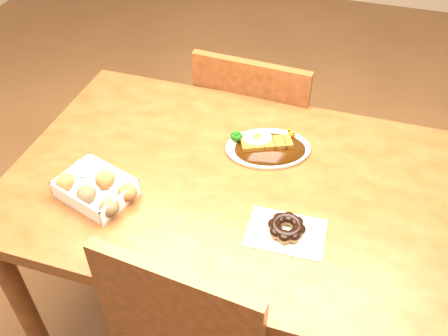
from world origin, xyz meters
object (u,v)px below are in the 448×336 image
(donut_box, at_px, (96,188))
(pon_de_ring, at_px, (286,228))
(katsu_curry_plate, at_px, (266,146))
(table, at_px, (230,204))
(chair_far, at_px, (258,136))

(donut_box, xyz_separation_m, pon_de_ring, (0.50, 0.02, -0.01))
(katsu_curry_plate, distance_m, pon_de_ring, 0.32)
(donut_box, bearing_deg, pon_de_ring, 2.42)
(donut_box, bearing_deg, katsu_curry_plate, 39.54)
(table, height_order, katsu_curry_plate, katsu_curry_plate)
(chair_far, bearing_deg, pon_de_ring, 112.45)
(pon_de_ring, bearing_deg, chair_far, 109.16)
(katsu_curry_plate, xyz_separation_m, donut_box, (-0.38, -0.31, 0.01))
(donut_box, height_order, pon_de_ring, donut_box)
(pon_de_ring, bearing_deg, table, 142.27)
(donut_box, bearing_deg, table, 27.25)
(table, bearing_deg, donut_box, -152.75)
(chair_far, distance_m, donut_box, 0.80)
(table, relative_size, pon_de_ring, 6.21)
(katsu_curry_plate, bearing_deg, donut_box, -140.46)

